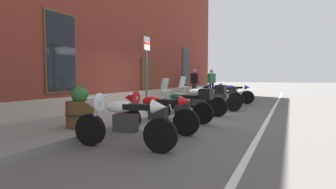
{
  "coord_description": "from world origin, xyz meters",
  "views": [
    {
      "loc": [
        -8.62,
        -3.82,
        1.32
      ],
      "look_at": [
        0.36,
        0.43,
        0.68
      ],
      "focal_mm": 27.73,
      "sensor_mm": 36.0,
      "label": 1
    }
  ],
  "objects_px": {
    "motorcycle_silver_touring": "(201,99)",
    "motorcycle_yellow_naked": "(215,99)",
    "motorcycle_blue_sport": "(231,92)",
    "pedestrian_dark_jacket": "(194,81)",
    "pedestrian_striped_shirt": "(212,81)",
    "motorcycle_green_touring": "(185,104)",
    "motorcycle_red_sport": "(153,110)",
    "parking_sign": "(147,63)",
    "motorcycle_white_sport": "(120,119)",
    "barrel_planter": "(81,111)",
    "motorcycle_black_sport": "(218,94)"
  },
  "relations": [
    {
      "from": "motorcycle_black_sport",
      "to": "pedestrian_striped_shirt",
      "type": "height_order",
      "value": "pedestrian_striped_shirt"
    },
    {
      "from": "motorcycle_yellow_naked",
      "to": "pedestrian_striped_shirt",
      "type": "bearing_deg",
      "value": 16.89
    },
    {
      "from": "pedestrian_striped_shirt",
      "to": "barrel_planter",
      "type": "relative_size",
      "value": 1.78
    },
    {
      "from": "motorcycle_white_sport",
      "to": "motorcycle_blue_sport",
      "type": "bearing_deg",
      "value": -0.41
    },
    {
      "from": "motorcycle_red_sport",
      "to": "motorcycle_black_sport",
      "type": "bearing_deg",
      "value": 0.32
    },
    {
      "from": "barrel_planter",
      "to": "pedestrian_striped_shirt",
      "type": "bearing_deg",
      "value": 0.65
    },
    {
      "from": "motorcycle_white_sport",
      "to": "parking_sign",
      "type": "xyz_separation_m",
      "value": [
        3.56,
        1.47,
        1.23
      ]
    },
    {
      "from": "motorcycle_green_touring",
      "to": "pedestrian_dark_jacket",
      "type": "distance_m",
      "value": 9.05
    },
    {
      "from": "pedestrian_dark_jacket",
      "to": "barrel_planter",
      "type": "height_order",
      "value": "pedestrian_dark_jacket"
    },
    {
      "from": "motorcycle_blue_sport",
      "to": "pedestrian_dark_jacket",
      "type": "relative_size",
      "value": 1.28
    },
    {
      "from": "motorcycle_blue_sport",
      "to": "pedestrian_striped_shirt",
      "type": "bearing_deg",
      "value": 32.33
    },
    {
      "from": "motorcycle_blue_sport",
      "to": "barrel_planter",
      "type": "height_order",
      "value": "barrel_planter"
    },
    {
      "from": "motorcycle_red_sport",
      "to": "barrel_planter",
      "type": "relative_size",
      "value": 2.22
    },
    {
      "from": "motorcycle_yellow_naked",
      "to": "motorcycle_blue_sport",
      "type": "relative_size",
      "value": 0.93
    },
    {
      "from": "pedestrian_striped_shirt",
      "to": "barrel_planter",
      "type": "distance_m",
      "value": 11.72
    },
    {
      "from": "motorcycle_silver_touring",
      "to": "motorcycle_blue_sport",
      "type": "relative_size",
      "value": 0.97
    },
    {
      "from": "pedestrian_dark_jacket",
      "to": "pedestrian_striped_shirt",
      "type": "height_order",
      "value": "pedestrian_dark_jacket"
    },
    {
      "from": "motorcycle_silver_touring",
      "to": "motorcycle_blue_sport",
      "type": "bearing_deg",
      "value": -0.44
    },
    {
      "from": "motorcycle_black_sport",
      "to": "motorcycle_blue_sport",
      "type": "height_order",
      "value": "motorcycle_blue_sport"
    },
    {
      "from": "pedestrian_dark_jacket",
      "to": "motorcycle_white_sport",
      "type": "bearing_deg",
      "value": -167.04
    },
    {
      "from": "motorcycle_green_touring",
      "to": "motorcycle_silver_touring",
      "type": "xyz_separation_m",
      "value": [
        1.54,
        0.01,
        0.02
      ]
    },
    {
      "from": "motorcycle_red_sport",
      "to": "pedestrian_striped_shirt",
      "type": "distance_m",
      "value": 11.05
    },
    {
      "from": "motorcycle_yellow_naked",
      "to": "parking_sign",
      "type": "distance_m",
      "value": 3.35
    },
    {
      "from": "pedestrian_dark_jacket",
      "to": "barrel_planter",
      "type": "xyz_separation_m",
      "value": [
        -11.08,
        -1.09,
        -0.57
      ]
    },
    {
      "from": "barrel_planter",
      "to": "motorcycle_black_sport",
      "type": "bearing_deg",
      "value": -11.83
    },
    {
      "from": "motorcycle_green_touring",
      "to": "motorcycle_yellow_naked",
      "type": "xyz_separation_m",
      "value": [
        3.01,
        -0.1,
        -0.07
      ]
    },
    {
      "from": "pedestrian_dark_jacket",
      "to": "pedestrian_striped_shirt",
      "type": "xyz_separation_m",
      "value": [
        0.62,
        -0.96,
        -0.0
      ]
    },
    {
      "from": "parking_sign",
      "to": "motorcycle_red_sport",
      "type": "bearing_deg",
      "value": -146.56
    },
    {
      "from": "motorcycle_red_sport",
      "to": "pedestrian_dark_jacket",
      "type": "height_order",
      "value": "pedestrian_dark_jacket"
    },
    {
      "from": "pedestrian_dark_jacket",
      "to": "parking_sign",
      "type": "height_order",
      "value": "parking_sign"
    },
    {
      "from": "motorcycle_white_sport",
      "to": "motorcycle_silver_touring",
      "type": "distance_m",
      "value": 4.71
    },
    {
      "from": "motorcycle_blue_sport",
      "to": "pedestrian_dark_jacket",
      "type": "bearing_deg",
      "value": 50.94
    },
    {
      "from": "motorcycle_green_touring",
      "to": "pedestrian_striped_shirt",
      "type": "distance_m",
      "value": 9.41
    },
    {
      "from": "motorcycle_silver_touring",
      "to": "motorcycle_black_sport",
      "type": "bearing_deg",
      "value": 3.1
    },
    {
      "from": "motorcycle_blue_sport",
      "to": "pedestrian_striped_shirt",
      "type": "distance_m",
      "value": 3.45
    },
    {
      "from": "motorcycle_white_sport",
      "to": "motorcycle_silver_touring",
      "type": "bearing_deg",
      "value": -0.38
    },
    {
      "from": "motorcycle_silver_touring",
      "to": "motorcycle_yellow_naked",
      "type": "distance_m",
      "value": 1.48
    },
    {
      "from": "motorcycle_black_sport",
      "to": "pedestrian_dark_jacket",
      "type": "bearing_deg",
      "value": 32.81
    },
    {
      "from": "motorcycle_green_touring",
      "to": "motorcycle_blue_sport",
      "type": "height_order",
      "value": "motorcycle_green_touring"
    },
    {
      "from": "motorcycle_red_sport",
      "to": "motorcycle_green_touring",
      "type": "bearing_deg",
      "value": -4.69
    },
    {
      "from": "motorcycle_white_sport",
      "to": "barrel_planter",
      "type": "bearing_deg",
      "value": 66.9
    },
    {
      "from": "motorcycle_white_sport",
      "to": "pedestrian_striped_shirt",
      "type": "distance_m",
      "value": 12.53
    },
    {
      "from": "motorcycle_green_touring",
      "to": "motorcycle_white_sport",
      "type": "bearing_deg",
      "value": 179.3
    },
    {
      "from": "motorcycle_green_touring",
      "to": "motorcycle_silver_touring",
      "type": "relative_size",
      "value": 0.95
    },
    {
      "from": "motorcycle_red_sport",
      "to": "motorcycle_white_sport",
      "type": "bearing_deg",
      "value": -176.15
    },
    {
      "from": "motorcycle_blue_sport",
      "to": "parking_sign",
      "type": "relative_size",
      "value": 0.86
    },
    {
      "from": "motorcycle_green_touring",
      "to": "motorcycle_silver_touring",
      "type": "bearing_deg",
      "value": 0.28
    },
    {
      "from": "motorcycle_silver_touring",
      "to": "motorcycle_black_sport",
      "type": "xyz_separation_m",
      "value": [
        3.07,
        0.17,
        0.0
      ]
    },
    {
      "from": "pedestrian_striped_shirt",
      "to": "motorcycle_white_sport",
      "type": "bearing_deg",
      "value": -171.95
    },
    {
      "from": "motorcycle_red_sport",
      "to": "parking_sign",
      "type": "distance_m",
      "value": 2.78
    }
  ]
}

